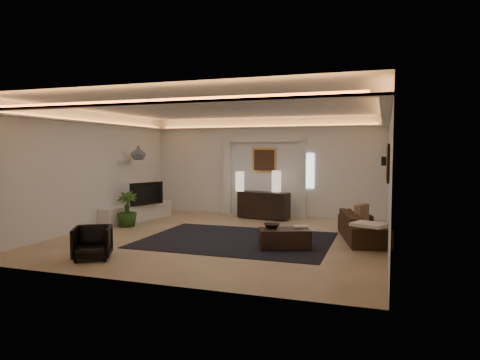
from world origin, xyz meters
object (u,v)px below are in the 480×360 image
(sofa, at_px, (363,226))
(armchair, at_px, (92,243))
(coffee_table, at_px, (284,238))
(console, at_px, (264,205))

(sofa, relative_size, armchair, 3.13)
(sofa, bearing_deg, coffee_table, 119.08)
(coffee_table, bearing_deg, console, 90.18)
(armchair, bearing_deg, console, 44.14)
(sofa, height_order, coffee_table, sofa)
(sofa, bearing_deg, armchair, 112.45)
(coffee_table, bearing_deg, armchair, -169.67)
(console, height_order, sofa, console)
(console, xyz_separation_m, armchair, (-1.69, -5.34, -0.10))
(sofa, xyz_separation_m, coffee_table, (-1.43, -1.30, -0.09))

